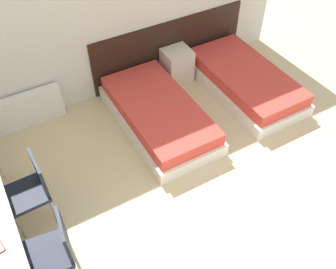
# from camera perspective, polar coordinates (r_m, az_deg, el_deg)

# --- Properties ---
(wall_back) EXTENTS (5.73, 0.05, 2.70)m
(wall_back) POSITION_cam_1_polar(r_m,az_deg,el_deg) (5.13, -10.08, 18.55)
(wall_back) COLOR silver
(wall_back) RESTS_ON ground_plane
(headboard_panel) EXTENTS (2.56, 0.03, 0.90)m
(headboard_panel) POSITION_cam_1_polar(r_m,az_deg,el_deg) (5.91, 0.27, 13.10)
(headboard_panel) COLOR black
(headboard_panel) RESTS_ON ground_plane
(bed_near_window) EXTENTS (0.98, 1.90, 0.37)m
(bed_near_window) POSITION_cam_1_polar(r_m,az_deg,el_deg) (5.12, -1.44, 3.07)
(bed_near_window) COLOR silver
(bed_near_window) RESTS_ON ground_plane
(bed_near_door) EXTENTS (0.98, 1.90, 0.37)m
(bed_near_door) POSITION_cam_1_polar(r_m,az_deg,el_deg) (5.79, 11.63, 7.97)
(bed_near_door) COLOR silver
(bed_near_door) RESTS_ON ground_plane
(nightstand) EXTENTS (0.42, 0.38, 0.52)m
(nightstand) POSITION_cam_1_polar(r_m,az_deg,el_deg) (5.86, 1.36, 10.52)
(nightstand) COLOR beige
(nightstand) RESTS_ON ground_plane
(radiator) EXTENTS (0.99, 0.12, 0.51)m
(radiator) POSITION_cam_1_polar(r_m,az_deg,el_deg) (5.43, -20.78, 3.52)
(radiator) COLOR silver
(radiator) RESTS_ON ground_plane
(chair_near_laptop) EXTENTS (0.43, 0.43, 0.88)m
(chair_near_laptop) POSITION_cam_1_polar(r_m,az_deg,el_deg) (4.15, -20.22, -7.75)
(chair_near_laptop) COLOR black
(chair_near_laptop) RESTS_ON ground_plane
(chair_near_notebook) EXTENTS (0.47, 0.47, 0.88)m
(chair_near_notebook) POSITION_cam_1_polar(r_m,az_deg,el_deg) (3.70, -17.04, -16.36)
(chair_near_notebook) COLOR black
(chair_near_notebook) RESTS_ON ground_plane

